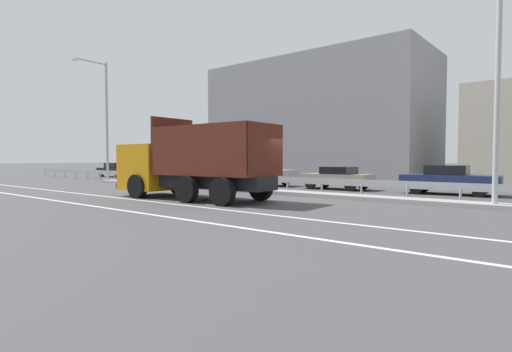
# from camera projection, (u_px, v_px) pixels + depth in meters

# --- Properties ---
(ground_plane) EXTENTS (320.00, 320.00, 0.00)m
(ground_plane) POSITION_uv_depth(u_px,v_px,m) (275.00, 200.00, 16.56)
(ground_plane) COLOR #424244
(lane_strip_0) EXTENTS (62.43, 0.16, 0.01)m
(lane_strip_0) POSITION_uv_depth(u_px,v_px,m) (160.00, 203.00, 15.64)
(lane_strip_0) COLOR silver
(lane_strip_0) RESTS_ON ground_plane
(lane_strip_1) EXTENTS (62.43, 0.16, 0.01)m
(lane_strip_1) POSITION_uv_depth(u_px,v_px,m) (107.00, 208.00, 13.89)
(lane_strip_1) COLOR silver
(lane_strip_1) RESTS_ON ground_plane
(median_island) EXTENTS (34.34, 1.10, 0.18)m
(median_island) POSITION_uv_depth(u_px,v_px,m) (307.00, 194.00, 18.48)
(median_island) COLOR gray
(median_island) RESTS_ON ground_plane
(median_guardrail) EXTENTS (62.43, 0.09, 0.78)m
(median_guardrail) POSITION_uv_depth(u_px,v_px,m) (322.00, 182.00, 19.52)
(median_guardrail) COLOR #9EA0A5
(median_guardrail) RESTS_ON ground_plane
(dump_truck) EXTENTS (7.78, 3.02, 3.52)m
(dump_truck) POSITION_uv_depth(u_px,v_px,m) (179.00, 169.00, 17.56)
(dump_truck) COLOR orange
(dump_truck) RESTS_ON ground_plane
(median_road_sign) EXTENTS (0.78, 0.16, 2.17)m
(median_road_sign) POSITION_uv_depth(u_px,v_px,m) (212.00, 169.00, 22.38)
(median_road_sign) COLOR white
(median_road_sign) RESTS_ON ground_plane
(street_lamp_0) EXTENTS (0.71, 2.60, 8.77)m
(street_lamp_0) POSITION_uv_depth(u_px,v_px,m) (104.00, 115.00, 29.24)
(street_lamp_0) COLOR #ADADB2
(street_lamp_0) RESTS_ON ground_plane
(street_lamp_1) EXTENTS (0.71, 2.47, 8.96)m
(street_lamp_1) POSITION_uv_depth(u_px,v_px,m) (497.00, 61.00, 13.32)
(street_lamp_1) COLOR #ADADB2
(street_lamp_1) RESTS_ON ground_plane
(parked_car_0) EXTENTS (4.71, 2.06, 1.34)m
(parked_car_0) POSITION_uv_depth(u_px,v_px,m) (118.00, 170.00, 37.67)
(parked_car_0) COLOR black
(parked_car_0) RESTS_ON ground_plane
(parked_car_1) EXTENTS (4.99, 2.13, 1.51)m
(parked_car_1) POSITION_uv_depth(u_px,v_px,m) (149.00, 170.00, 33.98)
(parked_car_1) COLOR gray
(parked_car_1) RESTS_ON ground_plane
(parked_car_2) EXTENTS (4.64, 1.88, 1.32)m
(parked_car_2) POSITION_uv_depth(u_px,v_px,m) (201.00, 172.00, 30.39)
(parked_car_2) COLOR maroon
(parked_car_2) RESTS_ON ground_plane
(parked_car_3) EXTENTS (4.84, 2.20, 1.41)m
(parked_car_3) POSITION_uv_depth(u_px,v_px,m) (259.00, 174.00, 25.98)
(parked_car_3) COLOR #A3A3A8
(parked_car_3) RESTS_ON ground_plane
(parked_car_4) EXTENTS (3.94, 1.91, 1.28)m
(parked_car_4) POSITION_uv_depth(u_px,v_px,m) (337.00, 178.00, 22.48)
(parked_car_4) COLOR gray
(parked_car_4) RESTS_ON ground_plane
(parked_car_5) EXTENTS (4.46, 2.18, 1.42)m
(parked_car_5) POSITION_uv_depth(u_px,v_px,m) (449.00, 179.00, 19.25)
(parked_car_5) COLOR navy
(parked_car_5) RESTS_ON ground_plane
(background_building_0) EXTENTS (21.63, 10.17, 11.36)m
(background_building_0) POSITION_uv_depth(u_px,v_px,m) (319.00, 120.00, 40.53)
(background_building_0) COLOR gray
(background_building_0) RESTS_ON ground_plane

